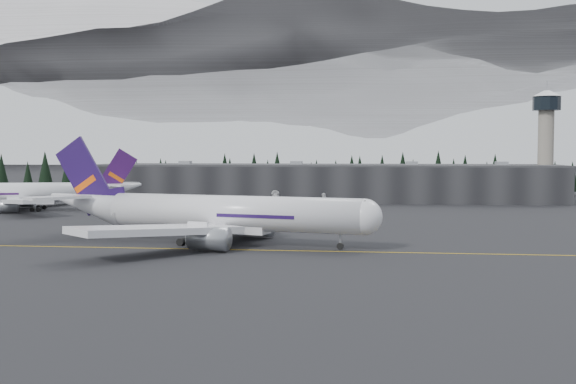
# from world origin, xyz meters

# --- Properties ---
(ground) EXTENTS (1400.00, 1400.00, 0.00)m
(ground) POSITION_xyz_m (0.00, 0.00, 0.00)
(ground) COLOR black
(ground) RESTS_ON ground
(taxiline) EXTENTS (400.00, 0.40, 0.02)m
(taxiline) POSITION_xyz_m (0.00, -2.00, 0.01)
(taxiline) COLOR gold
(taxiline) RESTS_ON ground
(terminal) EXTENTS (160.00, 30.00, 12.60)m
(terminal) POSITION_xyz_m (0.00, 125.00, 6.30)
(terminal) COLOR black
(terminal) RESTS_ON ground
(control_tower) EXTENTS (10.00, 10.00, 37.70)m
(control_tower) POSITION_xyz_m (75.00, 128.00, 23.41)
(control_tower) COLOR gray
(control_tower) RESTS_ON ground
(treeline) EXTENTS (360.00, 20.00, 15.00)m
(treeline) POSITION_xyz_m (0.00, 162.00, 7.50)
(treeline) COLOR black
(treeline) RESTS_ON ground
(mountain_ridge) EXTENTS (4400.00, 900.00, 420.00)m
(mountain_ridge) POSITION_xyz_m (0.00, 1000.00, 0.00)
(mountain_ridge) COLOR white
(mountain_ridge) RESTS_ON ground
(jet_main) EXTENTS (68.38, 62.45, 20.38)m
(jet_main) POSITION_xyz_m (-14.18, 6.53, 5.75)
(jet_main) COLOR silver
(jet_main) RESTS_ON ground
(jet_parked) EXTENTS (60.41, 55.02, 18.11)m
(jet_parked) POSITION_xyz_m (-81.07, 72.31, 5.11)
(jet_parked) COLOR silver
(jet_parked) RESTS_ON ground
(gse_vehicle_a) EXTENTS (3.16, 5.31, 1.38)m
(gse_vehicle_a) POSITION_xyz_m (-13.42, 96.91, 0.69)
(gse_vehicle_a) COLOR silver
(gse_vehicle_a) RESTS_ON ground
(gse_vehicle_b) EXTENTS (4.06, 3.23, 1.30)m
(gse_vehicle_b) POSITION_xyz_m (1.37, 104.92, 0.65)
(gse_vehicle_b) COLOR white
(gse_vehicle_b) RESTS_ON ground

